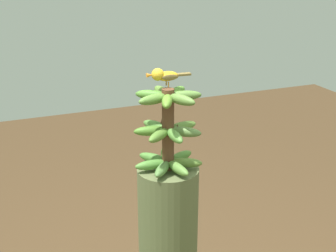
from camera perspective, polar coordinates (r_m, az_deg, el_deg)
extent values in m
cylinder|color=brown|center=(1.89, 0.00, -0.48)|extent=(0.05, 0.05, 0.34)
ellipsoid|color=#517D3B|center=(1.88, -0.69, -5.19)|extent=(0.13, 0.12, 0.04)
ellipsoid|color=#5B8B3A|center=(1.89, 1.18, -5.09)|extent=(0.14, 0.07, 0.04)
ellipsoid|color=olive|center=(1.93, 2.10, -4.42)|extent=(0.10, 0.14, 0.04)
ellipsoid|color=#4E8330|center=(1.99, 1.43, -3.72)|extent=(0.09, 0.14, 0.04)
ellipsoid|color=#528529|center=(2.00, -0.26, -3.50)|extent=(0.14, 0.07, 0.04)
ellipsoid|color=#4A8133|center=(1.97, -1.76, -3.89)|extent=(0.13, 0.11, 0.04)
ellipsoid|color=#508836|center=(1.92, -2.00, -4.64)|extent=(0.04, 0.14, 0.04)
ellipsoid|color=#558137|center=(1.95, 0.15, 0.22)|extent=(0.14, 0.10, 0.04)
ellipsoid|color=#4F8436|center=(1.93, -1.47, 0.01)|extent=(0.14, 0.09, 0.04)
ellipsoid|color=#4D802A|center=(1.88, -2.05, -0.59)|extent=(0.07, 0.14, 0.04)
ellipsoid|color=#588231|center=(1.83, -1.07, -1.13)|extent=(0.12, 0.13, 0.04)
ellipsoid|color=#578E3B|center=(1.83, 0.77, -1.18)|extent=(0.14, 0.04, 0.04)
ellipsoid|color=#587B3C|center=(1.87, 1.98, -0.70)|extent=(0.12, 0.13, 0.04)
ellipsoid|color=#5C8936|center=(1.92, 1.67, -0.08)|extent=(0.07, 0.14, 0.04)
ellipsoid|color=#538C2F|center=(1.90, 0.94, 4.07)|extent=(0.12, 0.13, 0.04)
ellipsoid|color=#5A8132|center=(1.90, -0.75, 4.10)|extent=(0.14, 0.04, 0.04)
ellipsoid|color=#4E842F|center=(1.86, -1.92, 3.73)|extent=(0.12, 0.13, 0.04)
ellipsoid|color=#578133|center=(1.81, -1.67, 3.24)|extent=(0.07, 0.14, 0.04)
ellipsoid|color=#5A892A|center=(1.78, -0.11, 2.98)|extent=(0.14, 0.09, 0.04)
ellipsoid|color=#587C35|center=(1.80, 1.54, 3.19)|extent=(0.14, 0.10, 0.04)
ellipsoid|color=#577F37|center=(1.85, 1.97, 3.67)|extent=(0.07, 0.14, 0.04)
cone|color=#4C2D1E|center=(1.90, 1.15, -0.61)|extent=(0.04, 0.04, 0.06)
cone|color=#4C2D1E|center=(1.90, -0.50, 1.06)|extent=(0.04, 0.04, 0.06)
cylinder|color=#C68933|center=(1.88, -0.21, 5.21)|extent=(0.01, 0.01, 0.02)
cylinder|color=#C68933|center=(1.86, 0.05, 5.01)|extent=(0.00, 0.01, 0.02)
ellipsoid|color=gold|center=(1.86, -0.08, 6.01)|extent=(0.05, 0.09, 0.04)
ellipsoid|color=brown|center=(1.88, -0.17, 6.17)|extent=(0.01, 0.07, 0.02)
ellipsoid|color=brown|center=(1.84, 0.26, 5.86)|extent=(0.01, 0.07, 0.02)
cube|color=brown|center=(1.88, 1.90, 6.23)|extent=(0.03, 0.06, 0.01)
sphere|color=gold|center=(1.85, -1.24, 6.20)|extent=(0.05, 0.05, 0.05)
sphere|color=black|center=(1.83, -1.25, 6.16)|extent=(0.01, 0.01, 0.01)
cone|color=orange|center=(1.84, -2.19, 6.12)|extent=(0.02, 0.03, 0.02)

